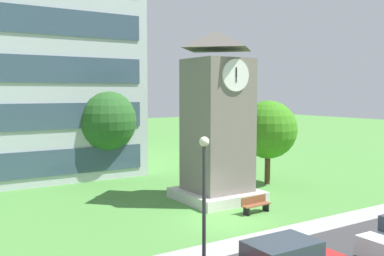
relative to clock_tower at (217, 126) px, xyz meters
The scene contains 8 objects.
ground_plane 6.26m from the clock_tower, 121.55° to the right, with size 160.00×160.00×0.00m, color #4C893D.
kerb_strip 8.48m from the clock_tower, 108.58° to the right, with size 120.00×1.60×0.01m, color #9E9E99.
office_building 19.91m from the clock_tower, 119.25° to the left, with size 17.90×13.15×25.60m.
clock_tower is the anchor object (origin of this frame).
park_bench 5.30m from the clock_tower, 89.74° to the right, with size 1.83×0.61×0.88m.
street_lamp 10.75m from the clock_tower, 128.54° to the right, with size 0.36×0.36×4.90m.
tree_by_building 10.52m from the clock_tower, 106.77° to the left, with size 4.66×4.66×6.66m.
tree_near_tower 5.96m from the clock_tower, 17.50° to the left, with size 4.06×4.06×5.88m.
Camera 1 is at (-13.14, -17.49, 6.48)m, focal length 41.47 mm.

